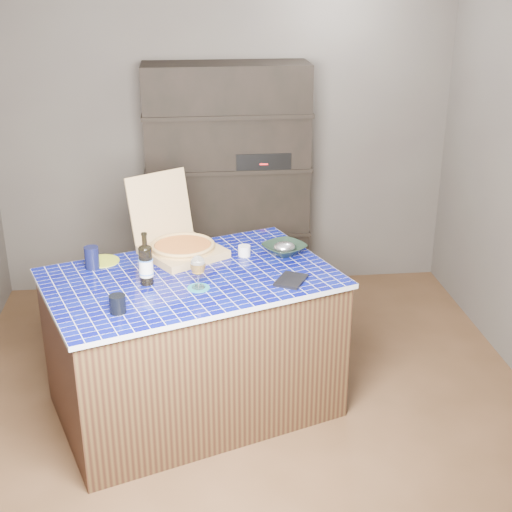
{
  "coord_description": "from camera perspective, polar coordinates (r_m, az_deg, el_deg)",
  "views": [
    {
      "loc": [
        -0.34,
        -3.65,
        2.47
      ],
      "look_at": [
        0.05,
        0.0,
        0.94
      ],
      "focal_mm": 50.0,
      "sensor_mm": 36.0,
      "label": 1
    }
  ],
  "objects": [
    {
      "name": "pizza_box",
      "position": [
        4.23,
        -6.07,
        0.94
      ],
      "size": [
        0.61,
        0.63,
        0.44
      ],
      "rotation": [
        0.0,
        0.0,
        0.55
      ],
      "color": "tan",
      "rests_on": "kitchen_island"
    },
    {
      "name": "mead_bottle",
      "position": [
        3.85,
        -8.8,
        -0.64
      ],
      "size": [
        0.08,
        0.08,
        0.29
      ],
      "color": "black",
      "rests_on": "kitchen_island"
    },
    {
      "name": "wine_glass",
      "position": [
        3.75,
        -4.67,
        -0.8
      ],
      "size": [
        0.08,
        0.08,
        0.18
      ],
      "color": "white",
      "rests_on": "teal_trivet"
    },
    {
      "name": "green_trivet",
      "position": [
        4.22,
        -12.21,
        -0.4
      ],
      "size": [
        0.2,
        0.2,
        0.01
      ],
      "primitive_type": "cylinder",
      "color": "#9AAC24",
      "rests_on": "kitchen_island"
    },
    {
      "name": "navy_cup",
      "position": [
        4.12,
        -13.0,
        -0.12
      ],
      "size": [
        0.08,
        0.08,
        0.13
      ],
      "primitive_type": "cylinder",
      "color": "black",
      "rests_on": "kitchen_island"
    },
    {
      "name": "room",
      "position": [
        3.86,
        -0.76,
        4.16
      ],
      "size": [
        3.5,
        3.5,
        3.5
      ],
      "color": "brown",
      "rests_on": "ground"
    },
    {
      "name": "dvd_case",
      "position": [
        3.87,
        2.83,
        -1.94
      ],
      "size": [
        0.21,
        0.24,
        0.02
      ],
      "primitive_type": "cube",
      "rotation": [
        0.0,
        0.0,
        -0.5
      ],
      "color": "black",
      "rests_on": "kitchen_island"
    },
    {
      "name": "teal_trivet",
      "position": [
        3.8,
        -4.61,
        -2.56
      ],
      "size": [
        0.12,
        0.12,
        0.01
      ],
      "primitive_type": "cylinder",
      "color": "#166776",
      "rests_on": "kitchen_island"
    },
    {
      "name": "foil_contents",
      "position": [
        4.23,
        2.28,
        0.71
      ],
      "size": [
        0.13,
        0.11,
        0.06
      ],
      "primitive_type": "ellipsoid",
      "color": "silver",
      "rests_on": "bowl"
    },
    {
      "name": "shelving_unit",
      "position": [
        5.42,
        -2.23,
        5.75
      ],
      "size": [
        1.2,
        0.41,
        1.8
      ],
      "color": "black",
      "rests_on": "floor"
    },
    {
      "name": "kitchen_island",
      "position": [
        4.15,
        -5.07,
        -7.0
      ],
      "size": [
        1.8,
        1.46,
        0.86
      ],
      "rotation": [
        0.0,
        0.0,
        0.35
      ],
      "color": "#4E391E",
      "rests_on": "floor"
    },
    {
      "name": "bowl",
      "position": [
        4.23,
        2.28,
        0.58
      ],
      "size": [
        0.33,
        0.33,
        0.06
      ],
      "primitive_type": "imported",
      "rotation": [
        0.0,
        0.0,
        0.57
      ],
      "color": "black",
      "rests_on": "kitchen_island"
    },
    {
      "name": "white_jar",
      "position": [
        4.2,
        -0.95,
        0.43
      ],
      "size": [
        0.07,
        0.07,
        0.06
      ],
      "primitive_type": "cylinder",
      "color": "silver",
      "rests_on": "kitchen_island"
    },
    {
      "name": "tumbler",
      "position": [
        3.59,
        -11.02,
        -3.79
      ],
      "size": [
        0.08,
        0.08,
        0.09
      ],
      "primitive_type": "cylinder",
      "color": "black",
      "rests_on": "kitchen_island"
    }
  ]
}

